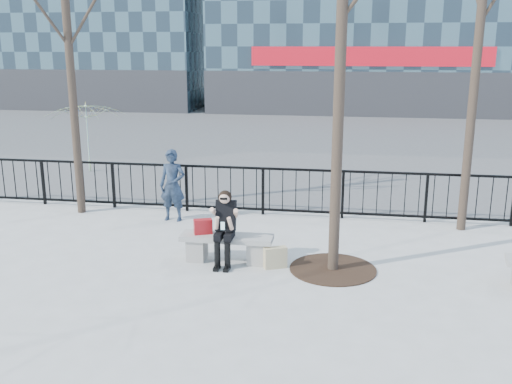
# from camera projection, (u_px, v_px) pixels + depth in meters

# --- Properties ---
(ground) EXTENTS (120.00, 120.00, 0.00)m
(ground) POSITION_uv_depth(u_px,v_px,m) (227.00, 261.00, 10.28)
(ground) COLOR #9B9B96
(ground) RESTS_ON ground
(street_surface) EXTENTS (60.00, 23.00, 0.01)m
(street_surface) POSITION_uv_depth(u_px,v_px,m) (300.00, 135.00, 24.61)
(street_surface) COLOR #474747
(street_surface) RESTS_ON ground
(railing) EXTENTS (14.00, 0.06, 1.10)m
(railing) POSITION_uv_depth(u_px,v_px,m) (254.00, 191.00, 13.00)
(railing) COLOR black
(railing) RESTS_ON ground
(tree_grate) EXTENTS (1.50, 1.50, 0.02)m
(tree_grate) POSITION_uv_depth(u_px,v_px,m) (333.00, 269.00, 9.88)
(tree_grate) COLOR black
(tree_grate) RESTS_ON ground
(bench_main) EXTENTS (1.65, 0.46, 0.49)m
(bench_main) POSITION_uv_depth(u_px,v_px,m) (227.00, 245.00, 10.20)
(bench_main) COLOR gray
(bench_main) RESTS_ON ground
(seated_woman) EXTENTS (0.50, 0.64, 1.34)m
(seated_woman) POSITION_uv_depth(u_px,v_px,m) (225.00, 228.00, 9.96)
(seated_woman) COLOR black
(seated_woman) RESTS_ON ground
(handbag) EXTENTS (0.36, 0.27, 0.27)m
(handbag) POSITION_uv_depth(u_px,v_px,m) (203.00, 227.00, 10.21)
(handbag) COLOR maroon
(handbag) RESTS_ON bench_main
(shopping_bag) EXTENTS (0.42, 0.30, 0.38)m
(shopping_bag) POSITION_uv_depth(u_px,v_px,m) (275.00, 258.00, 9.92)
(shopping_bag) COLOR #CBB78F
(shopping_bag) RESTS_ON ground
(standing_man) EXTENTS (0.60, 0.41, 1.59)m
(standing_man) POSITION_uv_depth(u_px,v_px,m) (173.00, 185.00, 12.49)
(standing_man) COLOR black
(standing_man) RESTS_ON ground
(vendor_umbrella) EXTENTS (2.79, 2.82, 2.14)m
(vendor_umbrella) POSITION_uv_depth(u_px,v_px,m) (87.00, 137.00, 17.25)
(vendor_umbrella) COLOR #F8F037
(vendor_umbrella) RESTS_ON ground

